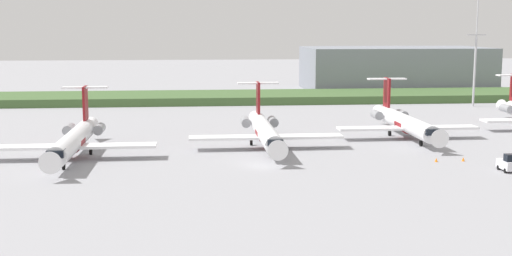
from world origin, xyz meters
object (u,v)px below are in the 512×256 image
(regional_jet_second, at_px, (74,139))
(safety_cone_front_marker, at_px, (436,160))
(regional_jet_third, at_px, (265,131))
(baggage_tug, at_px, (508,164))
(regional_jet_fourth, at_px, (405,122))
(safety_cone_mid_marker, at_px, (463,159))
(antenna_mast, at_px, (475,61))

(regional_jet_second, distance_m, safety_cone_front_marker, 49.68)
(regional_jet_third, xyz_separation_m, baggage_tug, (28.68, -19.54, -1.53))
(regional_jet_second, height_order, regional_jet_fourth, same)
(safety_cone_mid_marker, bearing_deg, regional_jet_fourth, 95.50)
(regional_jet_third, relative_size, safety_cone_mid_marker, 56.36)
(regional_jet_second, bearing_deg, baggage_tug, -14.36)
(regional_jet_fourth, xyz_separation_m, antenna_mast, (29.16, 40.11, 7.73))
(regional_jet_fourth, relative_size, safety_cone_front_marker, 56.36)
(regional_jet_fourth, bearing_deg, safety_cone_front_marker, -95.62)
(regional_jet_second, relative_size, baggage_tug, 9.69)
(regional_jet_third, distance_m, antenna_mast, 71.02)
(regional_jet_second, distance_m, safety_cone_mid_marker, 53.42)
(regional_jet_third, distance_m, safety_cone_front_marker, 25.49)
(regional_jet_third, bearing_deg, safety_cone_front_marker, -30.73)
(safety_cone_mid_marker, bearing_deg, antenna_mast, 65.41)
(regional_jet_third, relative_size, safety_cone_front_marker, 56.36)
(regional_jet_second, distance_m, antenna_mast, 95.80)
(antenna_mast, bearing_deg, safety_cone_mid_marker, -114.59)
(regional_jet_third, bearing_deg, baggage_tug, -34.26)
(antenna_mast, relative_size, safety_cone_mid_marker, 45.10)
(regional_jet_third, bearing_deg, regional_jet_second, -169.11)
(regional_jet_third, relative_size, baggage_tug, 9.69)
(regional_jet_fourth, bearing_deg, antenna_mast, 53.98)
(regional_jet_fourth, bearing_deg, safety_cone_mid_marker, -84.50)
(regional_jet_fourth, relative_size, safety_cone_mid_marker, 56.36)
(safety_cone_front_marker, distance_m, safety_cone_mid_marker, 3.81)
(regional_jet_fourth, height_order, safety_cone_front_marker, regional_jet_fourth)
(regional_jet_fourth, height_order, antenna_mast, antenna_mast)
(regional_jet_second, xyz_separation_m, safety_cone_mid_marker, (52.83, -7.64, -2.26))
(regional_jet_third, distance_m, safety_cone_mid_marker, 28.77)
(regional_jet_fourth, distance_m, antenna_mast, 50.19)
(safety_cone_mid_marker, bearing_deg, regional_jet_second, 171.77)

